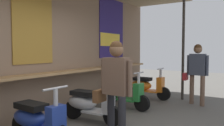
{
  "coord_description": "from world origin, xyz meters",
  "views": [
    {
      "loc": [
        -3.01,
        -1.95,
        1.52
      ],
      "look_at": [
        1.59,
        1.1,
        1.2
      ],
      "focal_mm": 36.74,
      "sensor_mm": 36.0,
      "label": 1
    }
  ],
  "objects_px": {
    "scooter_blue": "(36,120)",
    "scooter_silver": "(89,104)",
    "scooter_orange": "(146,86)",
    "shopper_with_handbag": "(115,82)",
    "scooter_green": "(122,93)",
    "shopper_browsing": "(197,68)"
  },
  "relations": [
    {
      "from": "scooter_blue",
      "to": "scooter_silver",
      "type": "bearing_deg",
      "value": 91.75
    },
    {
      "from": "scooter_orange",
      "to": "shopper_with_handbag",
      "type": "bearing_deg",
      "value": -72.59
    },
    {
      "from": "scooter_green",
      "to": "shopper_browsing",
      "type": "distance_m",
      "value": 2.18
    },
    {
      "from": "scooter_green",
      "to": "shopper_browsing",
      "type": "relative_size",
      "value": 0.84
    },
    {
      "from": "scooter_orange",
      "to": "shopper_browsing",
      "type": "bearing_deg",
      "value": -0.19
    },
    {
      "from": "scooter_silver",
      "to": "shopper_with_handbag",
      "type": "height_order",
      "value": "shopper_with_handbag"
    },
    {
      "from": "shopper_browsing",
      "to": "scooter_silver",
      "type": "bearing_deg",
      "value": -28.9
    },
    {
      "from": "scooter_silver",
      "to": "scooter_green",
      "type": "bearing_deg",
      "value": 86.18
    },
    {
      "from": "scooter_orange",
      "to": "shopper_browsing",
      "type": "relative_size",
      "value": 0.84
    },
    {
      "from": "scooter_green",
      "to": "scooter_orange",
      "type": "bearing_deg",
      "value": 93.21
    },
    {
      "from": "scooter_green",
      "to": "shopper_with_handbag",
      "type": "bearing_deg",
      "value": -58.61
    },
    {
      "from": "scooter_silver",
      "to": "shopper_browsing",
      "type": "bearing_deg",
      "value": 57.63
    },
    {
      "from": "shopper_browsing",
      "to": "shopper_with_handbag",
      "type": "bearing_deg",
      "value": -7.21
    },
    {
      "from": "scooter_silver",
      "to": "shopper_with_handbag",
      "type": "distance_m",
      "value": 1.44
    },
    {
      "from": "scooter_blue",
      "to": "shopper_with_handbag",
      "type": "bearing_deg",
      "value": 32.49
    },
    {
      "from": "shopper_browsing",
      "to": "scooter_green",
      "type": "bearing_deg",
      "value": -47.3
    },
    {
      "from": "scooter_silver",
      "to": "scooter_orange",
      "type": "bearing_deg",
      "value": 86.18
    },
    {
      "from": "scooter_green",
      "to": "scooter_orange",
      "type": "relative_size",
      "value": 1.0
    },
    {
      "from": "scooter_silver",
      "to": "scooter_green",
      "type": "height_order",
      "value": "same"
    },
    {
      "from": "scooter_green",
      "to": "shopper_browsing",
      "type": "xyz_separation_m",
      "value": [
        1.42,
        -1.52,
        0.63
      ]
    },
    {
      "from": "scooter_green",
      "to": "shopper_with_handbag",
      "type": "distance_m",
      "value": 2.42
    },
    {
      "from": "scooter_blue",
      "to": "scooter_orange",
      "type": "height_order",
      "value": "same"
    }
  ]
}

